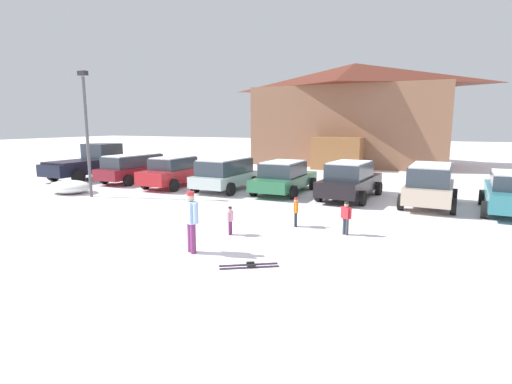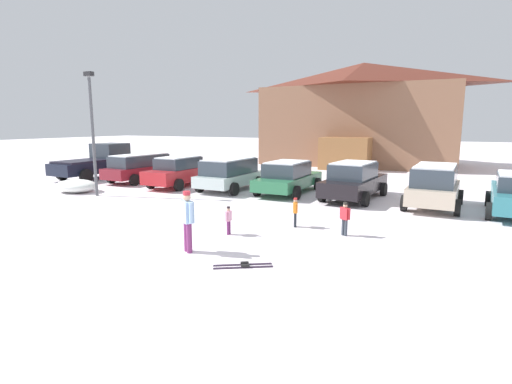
% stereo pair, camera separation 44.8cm
% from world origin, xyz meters
% --- Properties ---
extents(ground, '(160.00, 160.00, 0.00)m').
position_xyz_m(ground, '(0.00, 0.00, 0.00)').
color(ground, white).
extents(ski_lodge, '(15.92, 10.72, 8.39)m').
position_xyz_m(ski_lodge, '(-1.36, 28.11, 4.24)').
color(ski_lodge, brown).
rests_on(ski_lodge, ground).
extents(parked_maroon_van, '(2.20, 4.78, 1.63)m').
position_xyz_m(parked_maroon_van, '(-10.67, 11.54, 0.88)').
color(parked_maroon_van, maroon).
rests_on(parked_maroon_van, ground).
extents(parked_red_sedan, '(2.09, 4.77, 1.65)m').
position_xyz_m(parked_red_sedan, '(-7.34, 11.09, 0.84)').
color(parked_red_sedan, '#B02025').
rests_on(parked_red_sedan, ground).
extents(parked_silver_wagon, '(2.30, 4.19, 1.66)m').
position_xyz_m(parked_silver_wagon, '(-4.23, 11.13, 0.90)').
color(parked_silver_wagon, '#B4C6C2').
rests_on(parked_silver_wagon, ground).
extents(parked_green_coupe, '(2.23, 4.80, 1.60)m').
position_xyz_m(parked_green_coupe, '(-1.20, 11.68, 0.81)').
color(parked_green_coupe, '#296D45').
rests_on(parked_green_coupe, ground).
extents(parked_black_sedan, '(2.44, 4.86, 1.71)m').
position_xyz_m(parked_black_sedan, '(2.08, 11.62, 0.86)').
color(parked_black_sedan, black).
rests_on(parked_black_sedan, ground).
extents(parked_beige_suv, '(2.21, 4.10, 1.77)m').
position_xyz_m(parked_beige_suv, '(5.46, 11.18, 0.94)').
color(parked_beige_suv, '#BAAA93').
rests_on(parked_beige_suv, ground).
extents(pickup_truck, '(2.53, 5.70, 2.15)m').
position_xyz_m(pickup_truck, '(-14.16, 11.61, 0.99)').
color(pickup_truck, black).
rests_on(pickup_truck, ground).
extents(skier_child_in_pink_snowsuit, '(0.14, 0.33, 0.89)m').
position_xyz_m(skier_child_in_pink_snowsuit, '(0.04, 3.89, 0.50)').
color(skier_child_in_pink_snowsuit, '#6E2A61').
rests_on(skier_child_in_pink_snowsuit, ground).
extents(skier_child_in_orange_jacket, '(0.23, 0.34, 0.99)m').
position_xyz_m(skier_child_in_orange_jacket, '(1.55, 5.70, 0.56)').
color(skier_child_in_orange_jacket, '#20252C').
rests_on(skier_child_in_orange_jacket, ground).
extents(skier_adult_in_blue_parka, '(0.55, 0.41, 1.67)m').
position_xyz_m(skier_adult_in_blue_parka, '(-0.04, 1.91, 0.94)').
color(skier_adult_in_blue_parka, '#702C5F').
rests_on(skier_adult_in_blue_parka, ground).
extents(skier_child_in_red_jacket, '(0.36, 0.24, 1.05)m').
position_xyz_m(skier_child_in_red_jacket, '(3.29, 5.41, 0.59)').
color(skier_child_in_red_jacket, '#373E49').
rests_on(skier_child_in_red_jacket, ground).
extents(pair_of_skis, '(1.37, 1.03, 0.08)m').
position_xyz_m(pair_of_skis, '(1.82, 1.62, 0.02)').
color(pair_of_skis, '#261A2B').
rests_on(pair_of_skis, ground).
extents(lamp_post, '(0.44, 0.24, 5.76)m').
position_xyz_m(lamp_post, '(-9.10, 6.84, 3.23)').
color(lamp_post, '#515459').
rests_on(lamp_post, ground).
extents(plowed_snow_pile, '(2.22, 1.78, 0.63)m').
position_xyz_m(plowed_snow_pile, '(-10.87, 7.11, 0.32)').
color(plowed_snow_pile, white).
rests_on(plowed_snow_pile, ground).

